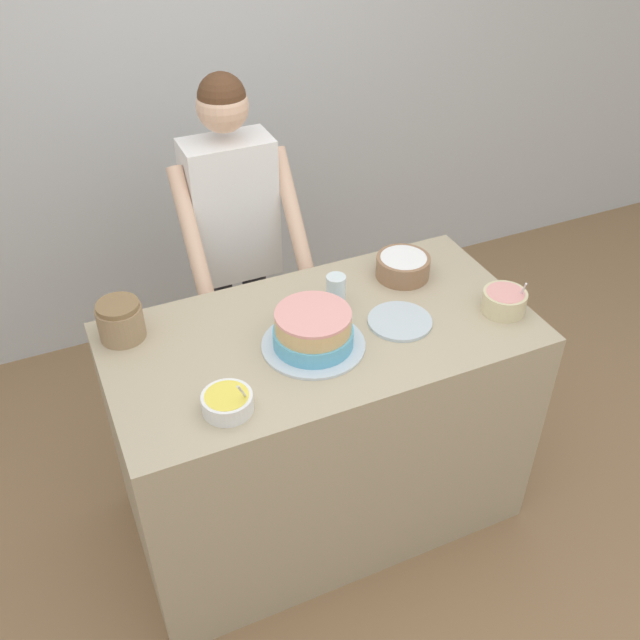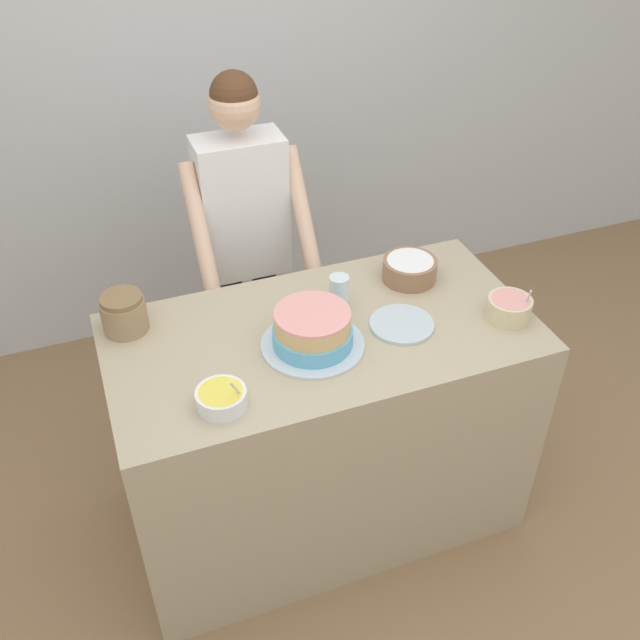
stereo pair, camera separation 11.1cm
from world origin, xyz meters
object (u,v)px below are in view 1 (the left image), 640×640
Objects in this scene: person_baker at (233,228)px; frosting_bowl_white at (403,266)px; cake at (313,331)px; stoneware_jar at (120,321)px; frosting_bowl_yellow at (227,402)px; frosting_bowl_pink at (504,301)px; ceramic_plate at (400,321)px; drinking_glass at (336,292)px.

person_baker is 0.69m from frosting_bowl_white.
stoneware_jar is at bearing 151.28° from cake.
frosting_bowl_yellow is at bearing -153.37° from frosting_bowl_white.
person_baker is at bearing 39.70° from stoneware_jar.
frosting_bowl_pink is at bearing -50.34° from person_baker.
frosting_bowl_pink is 0.76× the size of frosting_bowl_white.
ceramic_plate is (0.32, -0.01, -0.06)m from cake.
person_baker is 0.74m from cake.
frosting_bowl_pink is 1.28m from stoneware_jar.
frosting_bowl_yellow is 1.02m from frosting_bowl_pink.
frosting_bowl_yellow is at bearing -109.73° from person_baker.
frosting_bowl_pink reaches higher than cake.
frosting_bowl_pink is (0.67, -0.09, -0.02)m from cake.
drinking_glass is at bearing 33.35° from frosting_bowl_yellow.
frosting_bowl_white is at bearing 59.05° from ceramic_plate.
drinking_glass is at bearing 153.84° from frosting_bowl_pink.
cake is at bearing 178.83° from ceramic_plate.
stoneware_jar is (-1.22, 0.39, 0.02)m from frosting_bowl_pink.
ceramic_plate is (-0.15, -0.24, -0.04)m from frosting_bowl_white.
cake is 1.72× the size of frosting_bowl_white.
ceramic_plate is 1.46× the size of stoneware_jar.
stoneware_jar is (-0.55, 0.30, 0.00)m from cake.
frosting_bowl_white is at bearing 26.63° from frosting_bowl_yellow.
ceramic_plate is (0.16, -0.17, -0.06)m from drinking_glass.
frosting_bowl_white is (-0.21, 0.33, 0.00)m from frosting_bowl_pink.
person_baker reaches higher than drinking_glass.
person_baker is 7.96× the size of frosting_bowl_white.
frosting_bowl_yellow is 0.51m from stoneware_jar.
frosting_bowl_yellow is 0.90m from frosting_bowl_white.
stoneware_jar reaches higher than frosting_bowl_white.
cake is at bearing -88.65° from person_baker.
drinking_glass is (0.17, -0.58, 0.01)m from person_baker.
person_baker is at bearing 106.70° from drinking_glass.
frosting_bowl_white is at bearing 27.29° from cake.
person_baker is 0.69m from stoneware_jar.
ceramic_plate is (0.33, -0.75, -0.05)m from person_baker.
cake is at bearing -133.72° from drinking_glass.
ceramic_plate is at bearing -19.57° from stoneware_jar.
frosting_bowl_yellow reaches higher than ceramic_plate.
frosting_bowl_pink is 1.01× the size of stoneware_jar.
stoneware_jar is at bearing -140.30° from person_baker.
frosting_bowl_white is (0.46, 0.24, -0.02)m from cake.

